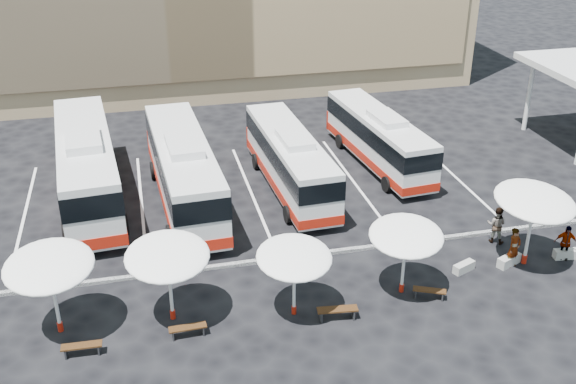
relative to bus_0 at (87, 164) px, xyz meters
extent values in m
plane|color=black|center=(8.63, -8.83, -2.13)|extent=(120.00, 120.00, 0.00)
cylinder|color=silver|center=(28.63, 4.17, 0.27)|extent=(0.30, 0.30, 4.80)
cube|color=black|center=(8.63, -8.33, -2.06)|extent=(34.00, 0.25, 0.15)
cube|color=white|center=(-3.37, -0.83, -2.13)|extent=(0.15, 12.00, 0.01)
cube|color=white|center=(2.63, -0.83, -2.13)|extent=(0.15, 12.00, 0.01)
cube|color=white|center=(8.63, -0.83, -2.13)|extent=(0.15, 12.00, 0.01)
cube|color=white|center=(14.63, -0.83, -2.13)|extent=(0.15, 12.00, 0.01)
cube|color=white|center=(20.63, -0.83, -2.13)|extent=(0.15, 12.00, 0.01)
cube|color=silver|center=(0.00, -0.02, -0.02)|extent=(3.76, 13.18, 3.25)
cube|color=black|center=(0.00, -0.02, 0.63)|extent=(3.83, 13.25, 1.19)
cube|color=#AD1B0C|center=(0.00, -0.02, -1.21)|extent=(3.83, 13.25, 0.60)
cube|color=#AD1B0C|center=(-0.53, 6.47, -0.83)|extent=(2.78, 0.44, 1.52)
cube|color=silver|center=(0.09, -1.10, 1.82)|extent=(1.99, 3.38, 0.43)
cylinder|color=black|center=(-1.66, 3.65, -1.59)|extent=(0.47, 1.11, 1.08)
cylinder|color=black|center=(1.04, 3.88, -1.59)|extent=(0.47, 1.11, 1.08)
cylinder|color=black|center=(-1.00, -4.45, -1.59)|extent=(0.47, 1.11, 1.08)
cylinder|color=black|center=(1.70, -4.22, -1.59)|extent=(0.47, 1.11, 1.08)
cube|color=silver|center=(4.97, -1.57, -0.11)|extent=(3.19, 12.52, 3.10)
cube|color=black|center=(4.97, -1.57, 0.51)|extent=(3.25, 12.59, 1.14)
cube|color=#AD1B0C|center=(4.97, -1.57, -1.25)|extent=(3.25, 12.59, 0.57)
cube|color=#AD1B0C|center=(4.67, 4.63, -0.89)|extent=(2.65, 0.34, 1.45)
cube|color=silver|center=(5.02, -2.60, 1.64)|extent=(1.80, 3.18, 0.41)
cylinder|color=black|center=(3.50, 1.98, -1.61)|extent=(0.41, 1.05, 1.03)
cylinder|color=black|center=(6.09, 2.11, -1.61)|extent=(0.41, 1.05, 1.03)
cylinder|color=black|center=(3.88, -5.76, -1.61)|extent=(0.41, 1.05, 1.03)
cylinder|color=black|center=(6.46, -5.64, -1.61)|extent=(0.41, 1.05, 1.03)
cube|color=silver|center=(10.84, -1.16, -0.33)|extent=(2.83, 11.21, 2.78)
cube|color=black|center=(10.84, -1.16, 0.23)|extent=(2.89, 11.27, 1.02)
cube|color=#AD1B0C|center=(10.84, -1.16, -1.34)|extent=(2.89, 11.27, 0.51)
cube|color=#AD1B0C|center=(10.58, 4.39, -1.02)|extent=(2.38, 0.30, 1.30)
cube|color=silver|center=(10.88, -2.09, 1.25)|extent=(1.61, 2.84, 0.37)
cylinder|color=black|center=(9.53, 2.02, -1.67)|extent=(0.37, 0.94, 0.93)
cylinder|color=black|center=(11.84, 2.13, -1.67)|extent=(0.37, 0.94, 0.93)
cylinder|color=black|center=(9.86, -4.92, -1.67)|extent=(0.37, 0.94, 0.93)
cylinder|color=black|center=(12.17, -4.81, -1.67)|extent=(0.37, 0.94, 0.93)
cube|color=silver|center=(16.79, 0.95, -0.39)|extent=(3.26, 10.89, 2.68)
cube|color=black|center=(16.79, 0.95, 0.15)|extent=(3.32, 10.95, 0.98)
cube|color=#AD1B0C|center=(16.79, 0.95, -1.37)|extent=(3.32, 10.95, 0.49)
cube|color=#AD1B0C|center=(16.28, 6.29, -1.06)|extent=(2.30, 0.40, 1.25)
cube|color=silver|center=(16.88, 0.06, 1.13)|extent=(1.68, 2.81, 0.36)
cylinder|color=black|center=(15.38, 3.96, -1.68)|extent=(0.40, 0.92, 0.89)
cylinder|color=black|center=(17.60, 4.18, -1.68)|extent=(0.40, 0.92, 0.89)
cylinder|color=black|center=(16.03, -2.71, -1.68)|extent=(0.40, 0.92, 0.89)
cylinder|color=black|center=(18.25, -2.50, -1.68)|extent=(0.40, 0.92, 0.89)
cylinder|color=silver|center=(-0.90, -11.42, -0.64)|extent=(0.14, 0.14, 2.98)
cylinder|color=#AD1B0C|center=(-0.90, -11.42, -1.93)|extent=(0.22, 0.22, 0.40)
ellipsoid|color=white|center=(-0.90, -11.42, 0.89)|extent=(3.42, 3.47, 1.02)
cylinder|color=silver|center=(3.47, -11.63, -0.67)|extent=(0.14, 0.14, 2.91)
cylinder|color=#AD1B0C|center=(3.47, -11.63, -1.94)|extent=(0.22, 0.22, 0.39)
ellipsoid|color=white|center=(3.47, -11.63, 0.83)|extent=(3.34, 3.38, 1.00)
cylinder|color=silver|center=(8.31, -12.45, -0.80)|extent=(0.13, 0.13, 2.66)
cylinder|color=#AD1B0C|center=(8.31, -12.45, -1.95)|extent=(0.21, 0.21, 0.35)
ellipsoid|color=white|center=(8.31, -12.45, 0.57)|extent=(3.19, 3.23, 0.91)
cylinder|color=silver|center=(13.18, -11.99, -0.77)|extent=(0.16, 0.16, 2.73)
cylinder|color=#AD1B0C|center=(13.18, -11.99, -1.95)|extent=(0.25, 0.25, 0.36)
ellipsoid|color=white|center=(13.18, -11.99, 0.64)|extent=(3.80, 3.83, 0.93)
cylinder|color=silver|center=(19.52, -11.16, -0.55)|extent=(0.18, 0.18, 3.16)
cylinder|color=#AD1B0C|center=(19.52, -11.16, -1.92)|extent=(0.28, 0.28, 0.42)
ellipsoid|color=white|center=(19.52, -11.16, 1.08)|extent=(4.34, 4.38, 1.08)
cube|color=black|center=(0.00, -13.11, -1.70)|extent=(1.51, 0.45, 0.06)
cube|color=black|center=(-0.60, -13.09, -1.93)|extent=(0.07, 0.38, 0.40)
cube|color=black|center=(0.59, -13.13, -1.93)|extent=(0.07, 0.38, 0.40)
cube|color=black|center=(3.95, -12.91, -1.71)|extent=(1.48, 0.44, 0.06)
cube|color=black|center=(3.37, -12.93, -1.94)|extent=(0.07, 0.37, 0.39)
cube|color=black|center=(4.54, -12.89, -1.94)|extent=(0.07, 0.37, 0.39)
cube|color=black|center=(9.92, -13.21, -1.66)|extent=(1.69, 0.62, 0.07)
cube|color=black|center=(9.27, -13.13, -1.91)|extent=(0.11, 0.42, 0.44)
cube|color=black|center=(10.58, -13.28, -1.91)|extent=(0.11, 0.42, 0.44)
cube|color=black|center=(14.13, -12.71, -1.73)|extent=(1.41, 0.92, 0.06)
cube|color=black|center=(13.63, -12.48, -1.95)|extent=(0.20, 0.34, 0.37)
cube|color=black|center=(14.63, -12.94, -1.95)|extent=(0.20, 0.34, 0.37)
cube|color=#979791|center=(16.51, -11.15, -1.92)|extent=(1.16, 0.77, 0.41)
cube|color=#979791|center=(18.75, -11.14, -1.90)|extent=(1.31, 0.88, 0.47)
cube|color=#979791|center=(21.65, -11.23, -1.91)|extent=(1.22, 0.55, 0.44)
imported|color=black|center=(18.84, -11.22, -1.17)|extent=(0.82, 0.67, 1.92)
imported|color=black|center=(19.16, -9.13, -1.20)|extent=(1.15, 1.11, 1.87)
imported|color=black|center=(21.46, -11.24, -1.27)|extent=(1.10, 0.78, 1.73)
camera|label=1|loc=(2.91, -34.23, 14.58)|focal=42.00mm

